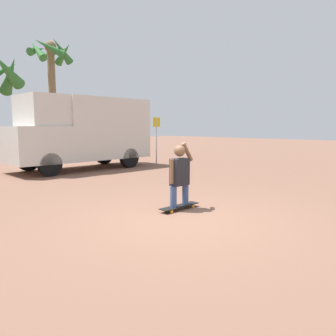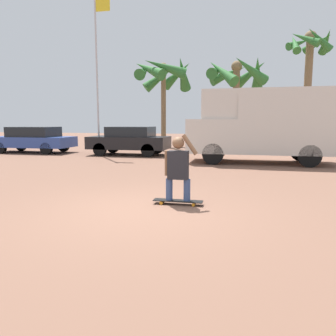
{
  "view_description": "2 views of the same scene",
  "coord_description": "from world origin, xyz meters",
  "px_view_note": "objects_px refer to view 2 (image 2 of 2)",
  "views": [
    {
      "loc": [
        -4.5,
        -4.2,
        1.8
      ],
      "look_at": [
        0.41,
        0.79,
        0.91
      ],
      "focal_mm": 35.0,
      "sensor_mm": 36.0,
      "label": 1
    },
    {
      "loc": [
        1.84,
        -5.95,
        1.72
      ],
      "look_at": [
        0.23,
        1.14,
        0.68
      ],
      "focal_mm": 35.0,
      "sensor_mm": 36.0,
      "label": 2
    }
  ],
  "objects_px": {
    "palm_tree_center_background": "(237,76)",
    "flagpole": "(98,68)",
    "skateboard": "(178,201)",
    "person_skateboarder": "(178,165)",
    "parked_car_black": "(130,140)",
    "palm_tree_near_van": "(309,57)",
    "palm_tree_far_left": "(163,74)",
    "parked_car_blue": "(33,139)",
    "camper_van": "(263,124)"
  },
  "relations": [
    {
      "from": "palm_tree_center_background",
      "to": "flagpole",
      "type": "bearing_deg",
      "value": -134.83
    },
    {
      "from": "palm_tree_center_background",
      "to": "flagpole",
      "type": "height_order",
      "value": "flagpole"
    },
    {
      "from": "skateboard",
      "to": "person_skateboarder",
      "type": "height_order",
      "value": "person_skateboarder"
    },
    {
      "from": "skateboard",
      "to": "parked_car_black",
      "type": "bearing_deg",
      "value": 114.8
    },
    {
      "from": "palm_tree_near_van",
      "to": "palm_tree_far_left",
      "type": "bearing_deg",
      "value": -166.19
    },
    {
      "from": "parked_car_black",
      "to": "palm_tree_near_van",
      "type": "bearing_deg",
      "value": 38.24
    },
    {
      "from": "parked_car_blue",
      "to": "palm_tree_near_van",
      "type": "height_order",
      "value": "palm_tree_near_van"
    },
    {
      "from": "parked_car_blue",
      "to": "palm_tree_center_background",
      "type": "xyz_separation_m",
      "value": [
        10.91,
        6.13,
        3.9
      ]
    },
    {
      "from": "parked_car_black",
      "to": "palm_tree_far_left",
      "type": "bearing_deg",
      "value": 84.99
    },
    {
      "from": "person_skateboarder",
      "to": "palm_tree_near_van",
      "type": "xyz_separation_m",
      "value": [
        5.4,
        17.22,
        5.08
      ]
    },
    {
      "from": "palm_tree_near_van",
      "to": "palm_tree_center_background",
      "type": "distance_m",
      "value": 4.98
    },
    {
      "from": "palm_tree_near_van",
      "to": "palm_tree_center_background",
      "type": "bearing_deg",
      "value": -161.51
    },
    {
      "from": "camper_van",
      "to": "parked_car_black",
      "type": "relative_size",
      "value": 1.45
    },
    {
      "from": "person_skateboarder",
      "to": "flagpole",
      "type": "height_order",
      "value": "flagpole"
    },
    {
      "from": "person_skateboarder",
      "to": "parked_car_blue",
      "type": "bearing_deg",
      "value": 136.47
    },
    {
      "from": "person_skateboarder",
      "to": "palm_tree_near_van",
      "type": "bearing_deg",
      "value": 72.58
    },
    {
      "from": "person_skateboarder",
      "to": "parked_car_black",
      "type": "height_order",
      "value": "person_skateboarder"
    },
    {
      "from": "palm_tree_far_left",
      "to": "flagpole",
      "type": "height_order",
      "value": "flagpole"
    },
    {
      "from": "palm_tree_center_background",
      "to": "parked_car_blue",
      "type": "bearing_deg",
      "value": -150.67
    },
    {
      "from": "palm_tree_center_background",
      "to": "palm_tree_far_left",
      "type": "distance_m",
      "value": 4.81
    },
    {
      "from": "skateboard",
      "to": "parked_car_black",
      "type": "relative_size",
      "value": 0.26
    },
    {
      "from": "camper_van",
      "to": "palm_tree_near_van",
      "type": "relative_size",
      "value": 0.77
    },
    {
      "from": "palm_tree_near_van",
      "to": "palm_tree_far_left",
      "type": "height_order",
      "value": "palm_tree_near_van"
    },
    {
      "from": "palm_tree_center_background",
      "to": "flagpole",
      "type": "xyz_separation_m",
      "value": [
        -6.66,
        -6.69,
        -0.31
      ]
    },
    {
      "from": "camper_van",
      "to": "palm_tree_far_left",
      "type": "xyz_separation_m",
      "value": [
        -6.02,
        7.32,
        3.15
      ]
    },
    {
      "from": "flagpole",
      "to": "camper_van",
      "type": "bearing_deg",
      "value": -9.95
    },
    {
      "from": "person_skateboarder",
      "to": "parked_car_blue",
      "type": "xyz_separation_m",
      "value": [
        -10.07,
        9.57,
        -0.07
      ]
    },
    {
      "from": "skateboard",
      "to": "palm_tree_near_van",
      "type": "xyz_separation_m",
      "value": [
        5.4,
        17.22,
        5.83
      ]
    },
    {
      "from": "palm_tree_center_background",
      "to": "palm_tree_far_left",
      "type": "relative_size",
      "value": 0.99
    },
    {
      "from": "person_skateboarder",
      "to": "flagpole",
      "type": "distance_m",
      "value": 11.28
    },
    {
      "from": "skateboard",
      "to": "camper_van",
      "type": "distance_m",
      "value": 8.05
    },
    {
      "from": "parked_car_blue",
      "to": "palm_tree_far_left",
      "type": "relative_size",
      "value": 0.76
    },
    {
      "from": "palm_tree_near_van",
      "to": "skateboard",
      "type": "bearing_deg",
      "value": -107.42
    },
    {
      "from": "camper_van",
      "to": "palm_tree_center_background",
      "type": "height_order",
      "value": "palm_tree_center_background"
    },
    {
      "from": "parked_car_black",
      "to": "palm_tree_far_left",
      "type": "xyz_separation_m",
      "value": [
        0.48,
        5.43,
        4.01
      ]
    },
    {
      "from": "person_skateboarder",
      "to": "palm_tree_far_left",
      "type": "height_order",
      "value": "palm_tree_far_left"
    },
    {
      "from": "skateboard",
      "to": "parked_car_black",
      "type": "height_order",
      "value": "parked_car_black"
    },
    {
      "from": "camper_van",
      "to": "parked_car_black",
      "type": "distance_m",
      "value": 6.82
    },
    {
      "from": "camper_van",
      "to": "palm_tree_near_van",
      "type": "xyz_separation_m",
      "value": [
        3.3,
        9.61,
        4.27
      ]
    },
    {
      "from": "palm_tree_far_left",
      "to": "parked_car_blue",
      "type": "bearing_deg",
      "value": -138.92
    },
    {
      "from": "person_skateboarder",
      "to": "flagpole",
      "type": "bearing_deg",
      "value": 122.89
    },
    {
      "from": "camper_van",
      "to": "palm_tree_far_left",
      "type": "height_order",
      "value": "palm_tree_far_left"
    },
    {
      "from": "camper_van",
      "to": "palm_tree_center_background",
      "type": "relative_size",
      "value": 1.0
    },
    {
      "from": "parked_car_black",
      "to": "parked_car_blue",
      "type": "xyz_separation_m",
      "value": [
        -5.68,
        0.06,
        -0.02
      ]
    },
    {
      "from": "palm_tree_near_van",
      "to": "palm_tree_center_background",
      "type": "xyz_separation_m",
      "value": [
        -4.57,
        -1.53,
        -1.25
      ]
    },
    {
      "from": "parked_car_black",
      "to": "person_skateboarder",
      "type": "bearing_deg",
      "value": -65.2
    },
    {
      "from": "parked_car_black",
      "to": "parked_car_blue",
      "type": "distance_m",
      "value": 5.68
    },
    {
      "from": "camper_van",
      "to": "palm_tree_near_van",
      "type": "height_order",
      "value": "palm_tree_near_van"
    },
    {
      "from": "person_skateboarder",
      "to": "palm_tree_far_left",
      "type": "distance_m",
      "value": 15.94
    },
    {
      "from": "palm_tree_center_background",
      "to": "camper_van",
      "type": "bearing_deg",
      "value": -81.09
    }
  ]
}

